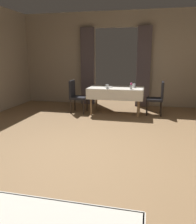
# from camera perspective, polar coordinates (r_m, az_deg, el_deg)

# --- Properties ---
(ground) EXTENTS (10.08, 10.08, 0.00)m
(ground) POSITION_cam_1_polar(r_m,az_deg,el_deg) (3.96, -4.95, -10.09)
(ground) COLOR olive
(wall_back) EXTENTS (6.40, 0.27, 3.00)m
(wall_back) POSITION_cam_1_polar(r_m,az_deg,el_deg) (7.71, 4.41, 13.08)
(wall_back) COLOR gray
(wall_back) RESTS_ON ground
(dining_table_mid) EXTENTS (1.53, 0.91, 0.75)m
(dining_table_mid) POSITION_cam_1_polar(r_m,az_deg,el_deg) (6.47, 4.55, 5.32)
(dining_table_mid) COLOR olive
(dining_table_mid) RESTS_ON ground
(chair_mid_right) EXTENTS (0.44, 0.44, 0.93)m
(chair_mid_right) POSITION_cam_1_polar(r_m,az_deg,el_deg) (6.52, 14.70, 3.74)
(chair_mid_right) COLOR black
(chair_mid_right) RESTS_ON ground
(chair_mid_left) EXTENTS (0.44, 0.44, 0.93)m
(chair_mid_left) POSITION_cam_1_polar(r_m,az_deg,el_deg) (6.64, -5.50, 4.30)
(chair_mid_left) COLOR black
(chair_mid_left) RESTS_ON ground
(flower_vase_mid) EXTENTS (0.07, 0.07, 0.18)m
(flower_vase_mid) POSITION_cam_1_polar(r_m,az_deg,el_deg) (6.12, 8.30, 6.55)
(flower_vase_mid) COLOR silver
(flower_vase_mid) RESTS_ON dining_table_mid
(plate_mid_b) EXTENTS (0.23, 0.23, 0.01)m
(plate_mid_b) POSITION_cam_1_polar(r_m,az_deg,el_deg) (6.51, 2.62, 6.30)
(plate_mid_b) COLOR white
(plate_mid_b) RESTS_ON dining_table_mid
(glass_mid_c) EXTENTS (0.08, 0.08, 0.12)m
(glass_mid_c) POSITION_cam_1_polar(r_m,az_deg,el_deg) (6.46, 8.93, 6.56)
(glass_mid_c) COLOR silver
(glass_mid_c) RESTS_ON dining_table_mid
(glass_mid_d) EXTENTS (0.08, 0.08, 0.11)m
(glass_mid_d) POSITION_cam_1_polar(r_m,az_deg,el_deg) (6.19, 2.29, 6.39)
(glass_mid_d) COLOR silver
(glass_mid_d) RESTS_ON dining_table_mid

